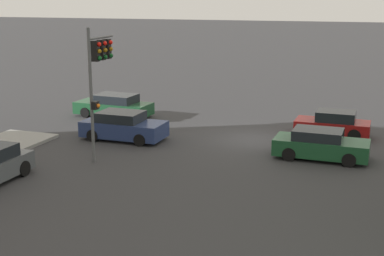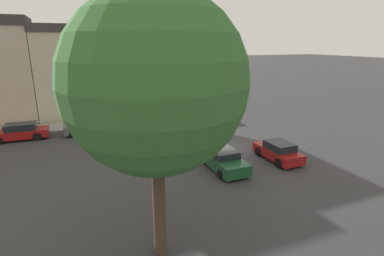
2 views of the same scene
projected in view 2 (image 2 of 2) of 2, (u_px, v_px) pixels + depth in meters
ground_plane at (227, 147)px, 24.25m from camera, size 300.00×300.00×0.00m
rowhouse_backdrop at (3, 72)px, 31.46m from camera, size 8.17×19.20×10.67m
street_tree at (155, 84)px, 10.30m from camera, size 6.49×6.49×10.10m
traffic_signal at (140, 88)px, 26.17m from camera, size 0.64×2.43×5.97m
crossing_car_0 at (174, 123)px, 28.90m from camera, size 4.31×2.07×1.46m
crossing_car_1 at (223, 160)px, 19.98m from camera, size 4.23×1.93×1.37m
crossing_car_2 at (278, 151)px, 21.48m from camera, size 3.85×1.84×1.37m
crossing_car_3 at (205, 112)px, 33.38m from camera, size 4.80×2.16×1.41m
parked_car_0 at (86, 126)px, 27.80m from camera, size 2.02×3.90×1.44m
parked_car_1 at (20, 132)px, 26.01m from camera, size 1.96×4.74×1.43m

